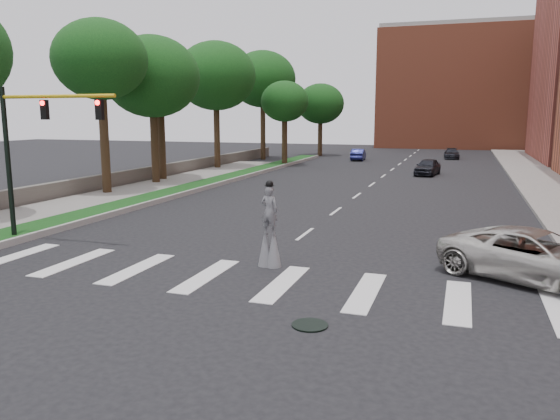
% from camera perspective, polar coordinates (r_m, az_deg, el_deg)
% --- Properties ---
extents(ground_plane, '(160.00, 160.00, 0.00)m').
position_cam_1_polar(ground_plane, '(16.44, -5.19, -8.24)').
color(ground_plane, black).
rests_on(ground_plane, ground).
extents(grass_median, '(2.00, 60.00, 0.25)m').
position_cam_1_polar(grass_median, '(38.96, -8.84, 2.45)').
color(grass_median, '#113B13').
rests_on(grass_median, ground).
extents(median_curb, '(0.20, 60.00, 0.28)m').
position_cam_1_polar(median_curb, '(38.49, -7.45, 2.42)').
color(median_curb, '#979792').
rests_on(median_curb, ground).
extents(sidewalk_left, '(4.00, 60.00, 0.18)m').
position_cam_1_polar(sidewalk_left, '(32.39, -21.78, 0.29)').
color(sidewalk_left, slate).
rests_on(sidewalk_left, ground).
extents(stone_wall, '(0.50, 56.00, 1.10)m').
position_cam_1_polar(stone_wall, '(43.38, -14.12, 3.59)').
color(stone_wall, '#544F48').
rests_on(stone_wall, ground).
extents(manhole, '(0.90, 0.90, 0.04)m').
position_cam_1_polar(manhole, '(13.70, 3.14, -11.91)').
color(manhole, black).
rests_on(manhole, ground).
extents(building_backdrop, '(26.00, 14.00, 18.00)m').
position_cam_1_polar(building_backdrop, '(92.35, 18.79, 11.82)').
color(building_backdrop, '#B05437').
rests_on(building_backdrop, ground).
extents(traffic_signal, '(5.30, 0.23, 6.20)m').
position_cam_1_polar(traffic_signal, '(23.65, -24.61, 6.70)').
color(traffic_signal, black).
rests_on(traffic_signal, ground).
extents(stilt_performer, '(0.84, 0.56, 2.96)m').
position_cam_1_polar(stilt_performer, '(18.47, -1.10, -2.44)').
color(stilt_performer, '#2F2012').
rests_on(stilt_performer, ground).
extents(suv_crossing, '(6.37, 5.13, 1.61)m').
position_cam_1_polar(suv_crossing, '(18.61, 25.23, -4.42)').
color(suv_crossing, beige).
rests_on(suv_crossing, ground).
extents(car_near, '(2.26, 4.37, 1.42)m').
position_cam_1_polar(car_near, '(48.47, 15.17, 4.37)').
color(car_near, black).
rests_on(car_near, ground).
extents(car_mid, '(1.68, 4.06, 1.31)m').
position_cam_1_polar(car_mid, '(62.91, 8.18, 5.76)').
color(car_mid, navy).
rests_on(car_mid, ground).
extents(car_far, '(1.92, 4.20, 1.19)m').
position_cam_1_polar(car_far, '(67.53, 17.50, 5.64)').
color(car_far, black).
rests_on(car_far, ground).
extents(tree_2, '(5.85, 5.85, 10.98)m').
position_cam_1_polar(tree_2, '(36.82, -18.29, 14.62)').
color(tree_2, '#2F2012').
rests_on(tree_2, ground).
extents(tree_3, '(5.72, 5.72, 10.08)m').
position_cam_1_polar(tree_3, '(43.51, -12.48, 12.97)').
color(tree_3, '#2F2012').
rests_on(tree_3, ground).
extents(tree_4, '(7.44, 7.44, 11.82)m').
position_cam_1_polar(tree_4, '(52.27, -6.73, 13.72)').
color(tree_4, '#2F2012').
rests_on(tree_4, ground).
extents(tree_5, '(7.48, 7.48, 12.27)m').
position_cam_1_polar(tree_5, '(63.45, -1.82, 13.48)').
color(tree_5, '#2F2012').
rests_on(tree_5, ground).
extents(tree_6, '(4.78, 4.78, 8.46)m').
position_cam_1_polar(tree_6, '(55.55, 0.49, 11.22)').
color(tree_6, '#2F2012').
rests_on(tree_6, ground).
extents(tree_7, '(5.86, 5.86, 8.96)m').
position_cam_1_polar(tree_7, '(69.33, 4.25, 10.99)').
color(tree_7, '#2F2012').
rests_on(tree_7, ground).
extents(tree_8, '(6.88, 6.88, 10.75)m').
position_cam_1_polar(tree_8, '(41.48, -13.23, 13.38)').
color(tree_8, '#2F2012').
rests_on(tree_8, ground).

